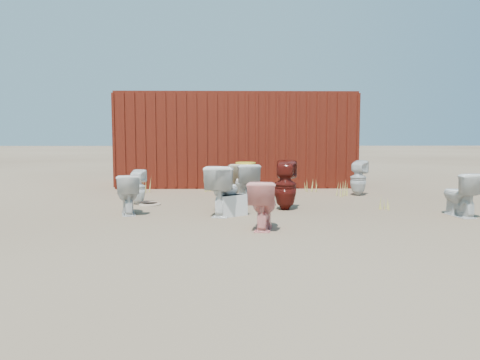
{
  "coord_description": "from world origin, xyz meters",
  "views": [
    {
      "loc": [
        -0.2,
        -7.5,
        1.33
      ],
      "look_at": [
        0.0,
        0.6,
        0.55
      ],
      "focal_mm": 35.0,
      "sensor_mm": 36.0,
      "label": 1
    }
  ],
  "objects_px": {
    "toilet_back_a": "(138,187)",
    "toilet_back_yellowlid": "(246,183)",
    "toilet_front_c": "(223,190)",
    "toilet_front_maroon": "(285,185)",
    "toilet_back_beige_left": "(235,179)",
    "loose_tank": "(232,205)",
    "toilet_back_e": "(358,178)",
    "toilet_front_e": "(460,194)",
    "toilet_front_pink": "(263,205)",
    "toilet_front_a": "(128,194)",
    "shipping_container": "(236,140)",
    "toilet_back_beige_right": "(226,191)"
  },
  "relations": [
    {
      "from": "toilet_front_pink",
      "to": "toilet_front_e",
      "type": "xyz_separation_m",
      "value": [
        3.31,
        0.98,
        0.01
      ]
    },
    {
      "from": "shipping_container",
      "to": "toilet_front_a",
      "type": "relative_size",
      "value": 8.87
    },
    {
      "from": "toilet_front_pink",
      "to": "toilet_back_yellowlid",
      "type": "distance_m",
      "value": 2.57
    },
    {
      "from": "toilet_front_maroon",
      "to": "toilet_back_a",
      "type": "relative_size",
      "value": 1.32
    },
    {
      "from": "shipping_container",
      "to": "toilet_front_e",
      "type": "xyz_separation_m",
      "value": [
        3.6,
        -5.19,
        -0.84
      ]
    },
    {
      "from": "toilet_front_maroon",
      "to": "toilet_back_a",
      "type": "height_order",
      "value": "toilet_front_maroon"
    },
    {
      "from": "toilet_front_a",
      "to": "toilet_front_e",
      "type": "xyz_separation_m",
      "value": [
        5.5,
        -0.34,
        0.02
      ]
    },
    {
      "from": "toilet_back_yellowlid",
      "to": "toilet_front_c",
      "type": "bearing_deg",
      "value": 61.9
    },
    {
      "from": "toilet_back_a",
      "to": "toilet_back_yellowlid",
      "type": "distance_m",
      "value": 2.09
    },
    {
      "from": "toilet_back_e",
      "to": "loose_tank",
      "type": "distance_m",
      "value": 3.81
    },
    {
      "from": "toilet_front_maroon",
      "to": "loose_tank",
      "type": "bearing_deg",
      "value": 46.77
    },
    {
      "from": "shipping_container",
      "to": "toilet_back_beige_right",
      "type": "bearing_deg",
      "value": -93.13
    },
    {
      "from": "toilet_back_a",
      "to": "toilet_back_e",
      "type": "distance_m",
      "value": 4.77
    },
    {
      "from": "shipping_container",
      "to": "toilet_front_maroon",
      "type": "xyz_separation_m",
      "value": [
        0.81,
        -4.46,
        -0.76
      ]
    },
    {
      "from": "toilet_front_pink",
      "to": "toilet_front_c",
      "type": "distance_m",
      "value": 1.32
    },
    {
      "from": "toilet_front_e",
      "to": "loose_tank",
      "type": "relative_size",
      "value": 1.44
    },
    {
      "from": "toilet_back_a",
      "to": "toilet_back_e",
      "type": "bearing_deg",
      "value": -156.12
    },
    {
      "from": "toilet_back_e",
      "to": "toilet_back_a",
      "type": "bearing_deg",
      "value": 52.99
    },
    {
      "from": "toilet_back_yellowlid",
      "to": "toilet_back_beige_left",
      "type": "bearing_deg",
      "value": -91.46
    },
    {
      "from": "toilet_front_pink",
      "to": "toilet_front_maroon",
      "type": "bearing_deg",
      "value": -97.22
    },
    {
      "from": "toilet_front_pink",
      "to": "toilet_back_e",
      "type": "distance_m",
      "value": 4.36
    },
    {
      "from": "toilet_back_beige_left",
      "to": "toilet_back_beige_right",
      "type": "distance_m",
      "value": 1.91
    },
    {
      "from": "shipping_container",
      "to": "toilet_front_pink",
      "type": "xyz_separation_m",
      "value": [
        0.29,
        -6.17,
        -0.85
      ]
    },
    {
      "from": "toilet_back_a",
      "to": "toilet_back_beige_right",
      "type": "distance_m",
      "value": 1.84
    },
    {
      "from": "toilet_back_beige_right",
      "to": "toilet_back_e",
      "type": "height_order",
      "value": "toilet_back_e"
    },
    {
      "from": "toilet_front_a",
      "to": "toilet_back_e",
      "type": "xyz_separation_m",
      "value": [
        4.56,
        2.34,
        0.05
      ]
    },
    {
      "from": "toilet_front_a",
      "to": "loose_tank",
      "type": "relative_size",
      "value": 1.35
    },
    {
      "from": "toilet_front_maroon",
      "to": "toilet_back_beige_left",
      "type": "xyz_separation_m",
      "value": [
        -0.87,
        1.98,
        -0.08
      ]
    },
    {
      "from": "toilet_back_beige_left",
      "to": "toilet_back_e",
      "type": "height_order",
      "value": "toilet_back_e"
    },
    {
      "from": "toilet_front_c",
      "to": "toilet_front_e",
      "type": "bearing_deg",
      "value": -169.99
    },
    {
      "from": "toilet_back_a",
      "to": "toilet_back_yellowlid",
      "type": "relative_size",
      "value": 0.86
    },
    {
      "from": "toilet_front_pink",
      "to": "toilet_back_a",
      "type": "xyz_separation_m",
      "value": [
        -2.24,
        2.46,
        -0.01
      ]
    },
    {
      "from": "loose_tank",
      "to": "toilet_back_yellowlid",
      "type": "bearing_deg",
      "value": 43.45
    },
    {
      "from": "toilet_front_maroon",
      "to": "toilet_back_beige_left",
      "type": "relative_size",
      "value": 1.24
    },
    {
      "from": "toilet_front_pink",
      "to": "toilet_back_e",
      "type": "height_order",
      "value": "toilet_back_e"
    },
    {
      "from": "toilet_back_a",
      "to": "loose_tank",
      "type": "distance_m",
      "value": 2.28
    },
    {
      "from": "toilet_front_pink",
      "to": "loose_tank",
      "type": "height_order",
      "value": "toilet_front_pink"
    },
    {
      "from": "toilet_front_a",
      "to": "toilet_back_a",
      "type": "distance_m",
      "value": 1.14
    },
    {
      "from": "toilet_front_a",
      "to": "toilet_front_pink",
      "type": "relative_size",
      "value": 0.97
    },
    {
      "from": "toilet_front_maroon",
      "to": "toilet_front_a",
      "type": "bearing_deg",
      "value": 21.87
    },
    {
      "from": "toilet_front_a",
      "to": "toilet_front_pink",
      "type": "xyz_separation_m",
      "value": [
        2.19,
        -1.31,
        0.01
      ]
    },
    {
      "from": "toilet_front_e",
      "to": "toilet_back_a",
      "type": "xyz_separation_m",
      "value": [
        -5.55,
        1.48,
        -0.03
      ]
    },
    {
      "from": "toilet_back_e",
      "to": "toilet_back_beige_left",
      "type": "bearing_deg",
      "value": 37.69
    },
    {
      "from": "toilet_front_e",
      "to": "loose_tank",
      "type": "distance_m",
      "value": 3.75
    },
    {
      "from": "toilet_front_a",
      "to": "toilet_back_beige_right",
      "type": "xyz_separation_m",
      "value": [
        1.66,
        0.47,
        -0.0
      ]
    },
    {
      "from": "toilet_back_yellowlid",
      "to": "loose_tank",
      "type": "bearing_deg",
      "value": 68.36
    },
    {
      "from": "toilet_back_beige_right",
      "to": "toilet_back_e",
      "type": "xyz_separation_m",
      "value": [
        2.9,
        1.86,
        0.05
      ]
    },
    {
      "from": "toilet_back_beige_left",
      "to": "loose_tank",
      "type": "distance_m",
      "value": 2.61
    },
    {
      "from": "toilet_back_beige_right",
      "to": "toilet_back_yellowlid",
      "type": "distance_m",
      "value": 0.87
    },
    {
      "from": "toilet_back_yellowlid",
      "to": "loose_tank",
      "type": "height_order",
      "value": "toilet_back_yellowlid"
    }
  ]
}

